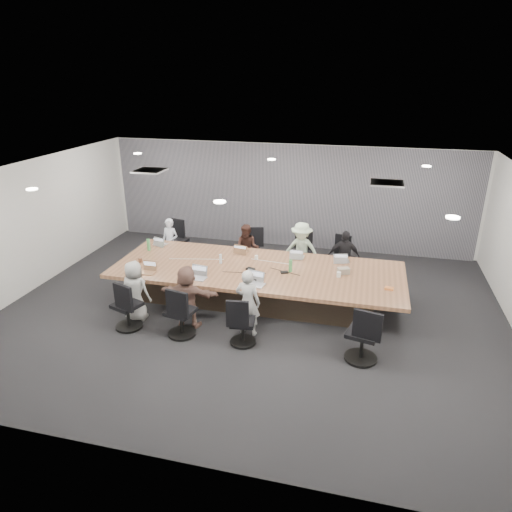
% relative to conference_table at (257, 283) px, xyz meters
% --- Properties ---
extents(floor, '(10.00, 8.00, 0.00)m').
position_rel_conference_table_xyz_m(floor, '(0.00, -0.50, -0.40)').
color(floor, black).
rests_on(floor, ground).
extents(ceiling, '(10.00, 8.00, 0.00)m').
position_rel_conference_table_xyz_m(ceiling, '(0.00, -0.50, 2.40)').
color(ceiling, white).
rests_on(ceiling, wall_back).
extents(wall_back, '(10.00, 0.00, 2.80)m').
position_rel_conference_table_xyz_m(wall_back, '(0.00, 3.50, 1.00)').
color(wall_back, beige).
rests_on(wall_back, ground).
extents(wall_front, '(10.00, 0.00, 2.80)m').
position_rel_conference_table_xyz_m(wall_front, '(0.00, -4.50, 1.00)').
color(wall_front, beige).
rests_on(wall_front, ground).
extents(wall_left, '(0.00, 8.00, 2.80)m').
position_rel_conference_table_xyz_m(wall_left, '(-5.00, -0.50, 1.00)').
color(wall_left, beige).
rests_on(wall_left, ground).
extents(curtain, '(9.80, 0.04, 2.80)m').
position_rel_conference_table_xyz_m(curtain, '(0.00, 3.42, 1.00)').
color(curtain, slate).
rests_on(curtain, ground).
extents(conference_table, '(6.00, 2.20, 0.74)m').
position_rel_conference_table_xyz_m(conference_table, '(0.00, 0.00, 0.00)').
color(conference_table, '#34291F').
rests_on(conference_table, ground).
extents(chair_0, '(0.69, 0.69, 0.85)m').
position_rel_conference_table_xyz_m(chair_0, '(-2.56, 1.70, 0.03)').
color(chair_0, black).
rests_on(chair_0, ground).
extents(chair_1, '(0.63, 0.63, 0.75)m').
position_rel_conference_table_xyz_m(chair_1, '(-0.57, 1.70, -0.02)').
color(chair_1, black).
rests_on(chair_1, ground).
extents(chair_2, '(0.60, 0.60, 0.80)m').
position_rel_conference_table_xyz_m(chair_2, '(0.72, 1.70, -0.00)').
color(chair_2, black).
rests_on(chair_2, ground).
extents(chair_3, '(0.60, 0.60, 0.72)m').
position_rel_conference_table_xyz_m(chair_3, '(1.69, 1.70, -0.04)').
color(chair_3, black).
rests_on(chair_3, ground).
extents(chair_4, '(0.69, 0.69, 0.80)m').
position_rel_conference_table_xyz_m(chair_4, '(-2.10, -1.70, -0.00)').
color(chair_4, black).
rests_on(chair_4, ground).
extents(chair_5, '(0.64, 0.64, 0.81)m').
position_rel_conference_table_xyz_m(chair_5, '(-1.02, -1.70, 0.00)').
color(chair_5, black).
rests_on(chair_5, ground).
extents(chair_6, '(0.55, 0.55, 0.72)m').
position_rel_conference_table_xyz_m(chair_6, '(0.16, -1.70, -0.04)').
color(chair_6, black).
rests_on(chair_6, ground).
extents(chair_7, '(0.71, 0.71, 0.87)m').
position_rel_conference_table_xyz_m(chair_7, '(2.23, -1.70, 0.03)').
color(chair_7, black).
rests_on(chair_7, ground).
extents(person_0, '(0.47, 0.34, 1.20)m').
position_rel_conference_table_xyz_m(person_0, '(-2.56, 1.35, 0.20)').
color(person_0, silver).
rests_on(person_0, ground).
extents(laptop_0, '(0.34, 0.28, 0.02)m').
position_rel_conference_table_xyz_m(laptop_0, '(-2.56, 0.80, 0.35)').
color(laptop_0, '#B2B2B7').
rests_on(laptop_0, conference_table).
extents(person_1, '(0.61, 0.48, 1.21)m').
position_rel_conference_table_xyz_m(person_1, '(-0.57, 1.35, 0.20)').
color(person_1, '#37201A').
rests_on(person_1, ground).
extents(laptop_1, '(0.35, 0.27, 0.02)m').
position_rel_conference_table_xyz_m(laptop_1, '(-0.57, 0.80, 0.35)').
color(laptop_1, '#8C6647').
rests_on(laptop_1, conference_table).
extents(person_2, '(0.94, 0.62, 1.36)m').
position_rel_conference_table_xyz_m(person_2, '(0.72, 1.35, 0.28)').
color(person_2, '#B2CBAD').
rests_on(person_2, ground).
extents(laptop_2, '(0.30, 0.21, 0.02)m').
position_rel_conference_table_xyz_m(laptop_2, '(0.72, 0.80, 0.35)').
color(laptop_2, '#B2B2B7').
rests_on(laptop_2, conference_table).
extents(person_3, '(0.78, 0.43, 1.25)m').
position_rel_conference_table_xyz_m(person_3, '(1.69, 1.35, 0.22)').
color(person_3, black).
rests_on(person_3, ground).
extents(laptop_3, '(0.33, 0.26, 0.02)m').
position_rel_conference_table_xyz_m(laptop_3, '(1.69, 0.80, 0.35)').
color(laptop_3, '#B2B2B7').
rests_on(laptop_3, conference_table).
extents(person_4, '(0.62, 0.42, 1.22)m').
position_rel_conference_table_xyz_m(person_4, '(-2.10, -1.35, 0.21)').
color(person_4, '#A0A1A0').
rests_on(person_4, ground).
extents(laptop_4, '(0.30, 0.21, 0.02)m').
position_rel_conference_table_xyz_m(laptop_4, '(-2.10, -0.80, 0.35)').
color(laptop_4, '#8C6647').
rests_on(laptop_4, conference_table).
extents(person_5, '(1.15, 0.39, 1.23)m').
position_rel_conference_table_xyz_m(person_5, '(-1.02, -1.35, 0.22)').
color(person_5, brown).
rests_on(person_5, ground).
extents(laptop_5, '(0.36, 0.26, 0.02)m').
position_rel_conference_table_xyz_m(laptop_5, '(-1.02, -0.80, 0.35)').
color(laptop_5, '#B2B2B7').
rests_on(laptop_5, conference_table).
extents(person_6, '(0.49, 0.34, 1.29)m').
position_rel_conference_table_xyz_m(person_6, '(0.16, -1.35, 0.24)').
color(person_6, '#B0B0B0').
rests_on(person_6, ground).
extents(laptop_6, '(0.39, 0.31, 0.02)m').
position_rel_conference_table_xyz_m(laptop_6, '(0.16, -0.80, 0.35)').
color(laptop_6, '#B2B2B7').
rests_on(laptop_6, conference_table).
extents(bottle_green_left, '(0.09, 0.09, 0.27)m').
position_rel_conference_table_xyz_m(bottle_green_left, '(-2.65, 0.39, 0.48)').
color(bottle_green_left, '#469C51').
rests_on(bottle_green_left, conference_table).
extents(bottle_green_right, '(0.08, 0.08, 0.26)m').
position_rel_conference_table_xyz_m(bottle_green_right, '(0.70, -0.02, 0.47)').
color(bottle_green_right, '#469C51').
rests_on(bottle_green_right, conference_table).
extents(bottle_clear, '(0.07, 0.07, 0.20)m').
position_rel_conference_table_xyz_m(bottle_clear, '(-0.82, 0.06, 0.44)').
color(bottle_clear, silver).
rests_on(bottle_clear, conference_table).
extents(cup_white_far, '(0.08, 0.08, 0.09)m').
position_rel_conference_table_xyz_m(cup_white_far, '(-0.13, 0.45, 0.39)').
color(cup_white_far, white).
rests_on(cup_white_far, conference_table).
extents(cup_white_near, '(0.11, 0.11, 0.10)m').
position_rel_conference_table_xyz_m(cup_white_near, '(1.69, -0.04, 0.39)').
color(cup_white_near, white).
rests_on(cup_white_near, conference_table).
extents(mug_brown, '(0.09, 0.09, 0.10)m').
position_rel_conference_table_xyz_m(mug_brown, '(-2.52, -0.30, 0.39)').
color(mug_brown, brown).
rests_on(mug_brown, conference_table).
extents(mic_left, '(0.20, 0.16, 0.03)m').
position_rel_conference_table_xyz_m(mic_left, '(-0.11, -0.12, 0.36)').
color(mic_left, black).
rests_on(mic_left, conference_table).
extents(mic_right, '(0.18, 0.15, 0.03)m').
position_rel_conference_table_xyz_m(mic_right, '(0.60, -0.11, 0.35)').
color(mic_right, black).
rests_on(mic_right, conference_table).
extents(stapler, '(0.15, 0.08, 0.05)m').
position_rel_conference_table_xyz_m(stapler, '(0.09, -0.63, 0.37)').
color(stapler, black).
rests_on(stapler, conference_table).
extents(canvas_bag, '(0.27, 0.22, 0.12)m').
position_rel_conference_table_xyz_m(canvas_bag, '(1.76, 0.15, 0.40)').
color(canvas_bag, gray).
rests_on(canvas_bag, conference_table).
extents(snack_packet, '(0.18, 0.14, 0.04)m').
position_rel_conference_table_xyz_m(snack_packet, '(2.65, -0.37, 0.36)').
color(snack_packet, orange).
rests_on(snack_packet, conference_table).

